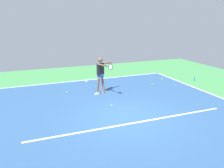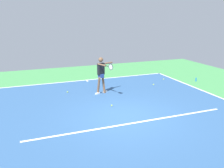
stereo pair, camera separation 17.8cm
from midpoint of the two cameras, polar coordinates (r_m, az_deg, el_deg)
The scene contains 11 objects.
ground_plane at distance 9.54m, azimuth 3.87°, elevation -7.62°, with size 20.59×20.59×0.00m, color #428E4C.
court_surface at distance 9.54m, azimuth 3.87°, elevation -7.61°, with size 10.40×12.03×0.00m, color #2D5484.
court_line_baseline_near at distance 14.88m, azimuth -5.72°, elevation 0.94°, with size 10.40×0.10×0.01m, color white.
court_line_service at distance 9.00m, azimuth 5.63°, elevation -9.14°, with size 7.80×0.10×0.01m, color white.
court_line_centre_mark at distance 14.69m, azimuth -5.52°, elevation 0.76°, with size 0.10×0.30×0.01m, color white.
tennis_player at distance 11.99m, azimuth -2.06°, elevation 2.69°, with size 1.06×1.37×1.85m.
tennis_ball_near_player at distance 12.57m, azimuth -10.07°, elevation -1.86°, with size 0.07×0.07×0.07m, color #C6E53D.
tennis_ball_by_sideline at distance 10.54m, azimuth 0.39°, elevation -5.08°, with size 0.07×0.07×0.07m, color #C6E53D.
tennis_ball_far_corner at distance 15.24m, azimuth 12.37°, elevation 1.12°, with size 0.07×0.07×0.07m, color #C6E53D.
tennis_ball_by_baseline at distance 13.94m, azimuth 10.12°, elevation -0.11°, with size 0.07×0.07×0.07m, color #CCE033.
water_bottle at distance 15.38m, azimuth 19.51°, elevation 1.00°, with size 0.07×0.07×0.22m, color blue.
Camera 2 is at (3.62, 7.98, 3.77)m, focal length 38.78 mm.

